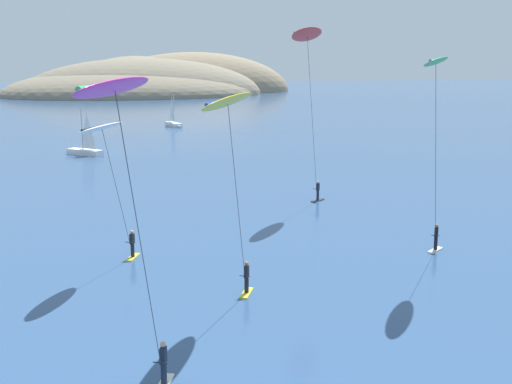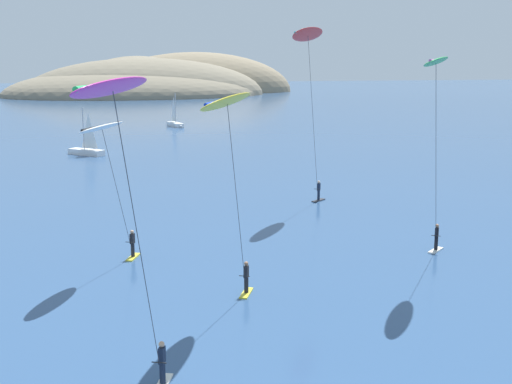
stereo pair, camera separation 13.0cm
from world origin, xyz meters
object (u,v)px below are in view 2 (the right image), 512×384
kitesurfer_magenta (119,123)px  kitesurfer_white (106,141)px  kitesurfer_red (309,47)px  kitesurfer_yellow (229,116)px  kitesurfer_green (436,84)px  sailboat_far (176,123)px  sailboat_near (84,150)px

kitesurfer_magenta → kitesurfer_white: bearing=93.2°
kitesurfer_red → kitesurfer_yellow: bearing=-115.0°
kitesurfer_magenta → kitesurfer_green: (16.16, 12.64, 0.47)m
sailboat_far → kitesurfer_white: bearing=-97.2°
sailboat_far → kitesurfer_yellow: kitesurfer_yellow is taller
kitesurfer_yellow → kitesurfer_green: bearing=17.8°
sailboat_near → kitesurfer_red: bearing=-60.1°
sailboat_near → kitesurfer_green: size_ratio=0.48×
sailboat_far → kitesurfer_yellow: 83.43m
kitesurfer_red → sailboat_near: bearing=119.9°
kitesurfer_red → kitesurfer_white: 20.31m
kitesurfer_magenta → kitesurfer_green: bearing=38.0°
kitesurfer_magenta → sailboat_far: bearing=84.6°
kitesurfer_green → sailboat_far: bearing=95.4°
kitesurfer_yellow → kitesurfer_magenta: kitesurfer_magenta is taller
sailboat_near → kitesurfer_green: bearing=-66.8°
kitesurfer_yellow → kitesurfer_magenta: bearing=-117.3°
kitesurfer_red → kitesurfer_magenta: 32.27m
sailboat_far → kitesurfer_green: bearing=-84.6°
kitesurfer_yellow → kitesurfer_green: size_ratio=0.87×
kitesurfer_white → kitesurfer_green: bearing=-11.5°
kitesurfer_red → kitesurfer_white: kitesurfer_red is taller
sailboat_far → kitesurfer_red: (5.29, -62.83, 11.85)m
kitesurfer_white → sailboat_far: bearing=82.8°
kitesurfer_yellow → kitesurfer_green: 12.20m
sailboat_far → kitesurfer_magenta: size_ratio=0.53×
sailboat_far → kitesurfer_magenta: (-8.66, -91.81, 9.25)m
kitesurfer_yellow → kitesurfer_magenta: (-4.59, -8.92, 0.67)m
kitesurfer_red → kitesurfer_green: (2.21, -16.34, -2.13)m
kitesurfer_green → kitesurfer_white: bearing=168.5°
sailboat_near → sailboat_far: (13.53, 30.11, 0.00)m
sailboat_near → sailboat_far: bearing=65.8°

